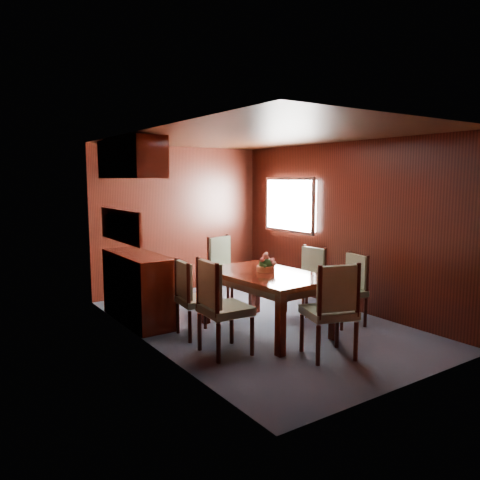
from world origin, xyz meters
TOP-DOWN VIEW (x-y plane):
  - ground at (0.00, 0.00)m, footprint 4.50×4.50m
  - room_shell at (-0.10, 0.33)m, footprint 3.06×4.52m
  - sideboard at (-1.25, 1.00)m, footprint 0.48×1.40m
  - dining_table at (-0.11, -0.29)m, footprint 1.07×1.62m
  - chair_left_near at (-1.00, -0.63)m, footprint 0.50×0.52m
  - chair_left_far at (-0.96, 0.04)m, footprint 0.46×0.48m
  - chair_right_near at (0.97, -0.66)m, footprint 0.49×0.51m
  - chair_right_far at (0.91, 0.06)m, footprint 0.47×0.49m
  - chair_head at (-0.09, -1.40)m, footprint 0.61×0.60m
  - chair_foot at (0.07, 0.92)m, footprint 0.63×0.61m
  - flower_centerpiece at (-0.05, -0.20)m, footprint 0.24×0.24m

SIDE VIEW (x-z plane):
  - ground at x=0.00m, z-range 0.00..0.00m
  - sideboard at x=-1.25m, z-range 0.00..0.90m
  - chair_right_near at x=0.97m, z-range 0.05..0.97m
  - chair_right_far at x=0.91m, z-range 0.05..0.98m
  - chair_left_far at x=-0.96m, z-range 0.05..0.98m
  - chair_head at x=-0.09m, z-range 0.06..1.09m
  - chair_left_near at x=-1.00m, z-range 0.06..1.10m
  - chair_foot at x=0.07m, z-range 0.06..1.11m
  - dining_table at x=-0.11m, z-range 0.26..0.99m
  - flower_centerpiece at x=-0.05m, z-range 0.73..0.97m
  - room_shell at x=-0.10m, z-range 0.43..2.84m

